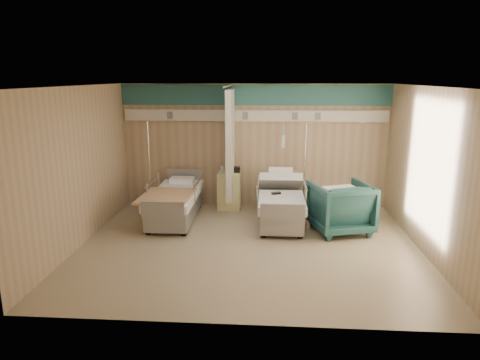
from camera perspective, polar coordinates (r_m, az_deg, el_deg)
name	(u,v)px	position (r m, az deg, el deg)	size (l,w,h in m)	color
ground	(249,246)	(7.75, 1.16, -8.76)	(6.00, 5.00, 0.00)	gray
room_walls	(248,141)	(7.50, 1.08, 5.27)	(6.04, 5.04, 2.82)	tan
bed_right	(281,208)	(8.86, 5.46, -3.73)	(1.00, 2.16, 0.63)	white
bed_left	(175,206)	(9.07, -8.60, -3.43)	(1.00, 2.16, 0.63)	white
bedside_cabinet	(229,190)	(9.73, -1.45, -1.41)	(0.50, 0.48, 0.85)	beige
visitor_armchair	(340,207)	(8.51, 13.22, -3.55)	(1.05, 1.08, 0.98)	#1F4E4F
waffle_blanket	(344,181)	(8.33, 13.65, -0.17)	(0.63, 0.56, 0.07)	white
iv_stand_right	(304,194)	(9.62, 8.49, -1.84)	(0.36, 0.36, 1.99)	silver
iv_stand_left	(151,191)	(9.94, -11.81, -1.45)	(0.36, 0.36, 2.01)	silver
call_remote	(276,193)	(8.69, 4.85, -1.76)	(0.18, 0.08, 0.04)	black
tan_blanket	(166,196)	(8.56, -9.80, -2.17)	(0.98, 1.23, 0.04)	tan
toiletry_bag	(235,169)	(9.63, -0.68, 1.42)	(0.23, 0.15, 0.13)	black
white_cup	(222,169)	(9.72, -2.37, 1.54)	(0.09, 0.09, 0.13)	white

